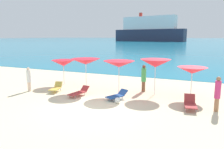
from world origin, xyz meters
TOP-DOWN VIEW (x-y plane):
  - ground_plane at (0.00, 10.00)m, footprint 50.00×100.00m
  - ocean_water at (0.00, 229.94)m, footprint 650.00×440.00m
  - umbrella_0 at (-5.00, 4.30)m, footprint 2.01×2.01m
  - umbrella_1 at (-2.32, 3.29)m, footprint 2.27×2.27m
  - umbrella_2 at (0.24, 3.32)m, footprint 2.14×2.14m
  - umbrella_3 at (2.53, 4.13)m, footprint 2.06×2.06m
  - umbrella_4 at (4.85, 4.29)m, footprint 1.95×1.95m
  - lounge_chair_0 at (4.98, 1.92)m, footprint 0.80×1.39m
  - lounge_chair_1 at (-2.01, 1.81)m, footprint 0.80×1.72m
  - lounge_chair_2 at (0.63, 2.06)m, footprint 1.14×1.59m
  - lounge_chair_3 at (-4.15, 2.15)m, footprint 0.88×1.43m
  - beachgoer_0 at (-6.00, 1.47)m, footprint 0.31×0.31m
  - beachgoer_1 at (1.61, 4.66)m, footprint 0.34×0.34m
  - beachgoer_2 at (6.27, 2.12)m, footprint 0.30×0.30m
  - beach_ball at (0.95, 1.35)m, footprint 0.35×0.35m
  - cruise_ship at (-36.29, 155.79)m, footprint 56.41×19.36m

SIDE VIEW (x-z plane):
  - ground_plane at x=0.00m, z-range -0.30..0.00m
  - ocean_water at x=0.00m, z-range 0.00..0.02m
  - beach_ball at x=0.95m, z-range 0.00..0.35m
  - lounge_chair_1 at x=-2.01m, z-range -0.02..0.54m
  - lounge_chair_2 at x=0.63m, z-range 0.00..0.54m
  - lounge_chair_3 at x=-4.15m, z-range -0.02..0.60m
  - lounge_chair_0 at x=4.98m, z-range -0.04..0.70m
  - beachgoer_0 at x=-6.00m, z-range 0.06..1.80m
  - beachgoer_2 at x=6.27m, z-range 0.08..1.95m
  - beachgoer_1 at x=1.61m, z-range 0.07..2.00m
  - umbrella_0 at x=-5.00m, z-range 0.76..2.79m
  - umbrella_4 at x=4.85m, z-range 0.79..2.80m
  - umbrella_2 at x=0.24m, z-range 0.93..3.23m
  - umbrella_1 at x=-2.32m, z-range 0.96..3.30m
  - umbrella_3 at x=2.53m, z-range 0.94..3.36m
  - cruise_ship at x=-36.29m, z-range -2.56..19.02m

